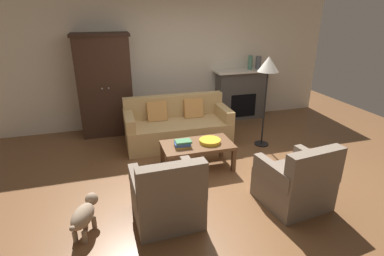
{
  "coord_description": "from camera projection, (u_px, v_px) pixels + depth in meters",
  "views": [
    {
      "loc": [
        -1.43,
        -3.83,
        2.38
      ],
      "look_at": [
        -0.1,
        0.62,
        0.55
      ],
      "focal_mm": 28.43,
      "sensor_mm": 36.0,
      "label": 1
    }
  ],
  "objects": [
    {
      "name": "mantel_vase_slate",
      "position": [
        258.0,
        63.0,
        6.75
      ],
      "size": [
        0.12,
        0.12,
        0.28
      ],
      "primitive_type": "cylinder",
      "color": "#565B66",
      "rests_on": "fireplace"
    },
    {
      "name": "mantel_vase_jade",
      "position": [
        250.0,
        62.0,
        6.69
      ],
      "size": [
        0.11,
        0.11,
        0.3
      ],
      "primitive_type": "cylinder",
      "color": "slate",
      "rests_on": "fireplace"
    },
    {
      "name": "couch",
      "position": [
        177.0,
        127.0,
        5.68
      ],
      "size": [
        1.93,
        0.88,
        0.86
      ],
      "color": "tan",
      "rests_on": "ground"
    },
    {
      "name": "floor_lamp",
      "position": [
        268.0,
        70.0,
        5.2
      ],
      "size": [
        0.36,
        0.36,
        1.63
      ],
      "color": "black",
      "rests_on": "ground"
    },
    {
      "name": "armchair_near_left",
      "position": [
        167.0,
        198.0,
        3.56
      ],
      "size": [
        0.8,
        0.79,
        0.88
      ],
      "color": "#756656",
      "rests_on": "ground"
    },
    {
      "name": "fruit_bowl",
      "position": [
        210.0,
        141.0,
        4.75
      ],
      "size": [
        0.34,
        0.34,
        0.06
      ],
      "primitive_type": "cylinder",
      "color": "gold",
      "rests_on": "coffee_table"
    },
    {
      "name": "dog",
      "position": [
        84.0,
        215.0,
        3.38
      ],
      "size": [
        0.35,
        0.53,
        0.39
      ],
      "color": "gray",
      "rests_on": "ground"
    },
    {
      "name": "coffee_table",
      "position": [
        197.0,
        147.0,
        4.75
      ],
      "size": [
        1.1,
        0.6,
        0.42
      ],
      "color": "brown",
      "rests_on": "ground"
    },
    {
      "name": "back_wall",
      "position": [
        171.0,
        58.0,
        6.43
      ],
      "size": [
        7.2,
        0.1,
        2.8
      ],
      "primitive_type": "cube",
      "color": "silver",
      "rests_on": "ground"
    },
    {
      "name": "book_stack",
      "position": [
        183.0,
        144.0,
        4.6
      ],
      "size": [
        0.27,
        0.19,
        0.1
      ],
      "color": "gold",
      "rests_on": "coffee_table"
    },
    {
      "name": "armchair_near_right",
      "position": [
        296.0,
        183.0,
        3.86
      ],
      "size": [
        0.86,
        0.85,
        0.88
      ],
      "color": "#756656",
      "rests_on": "ground"
    },
    {
      "name": "ground_plane",
      "position": [
        210.0,
        175.0,
        4.67
      ],
      "size": [
        9.6,
        9.6,
        0.0
      ],
      "primitive_type": "plane",
      "color": "brown"
    },
    {
      "name": "fireplace",
      "position": [
        241.0,
        94.0,
        6.92
      ],
      "size": [
        1.26,
        0.48,
        1.12
      ],
      "color": "#4C4947",
      "rests_on": "ground"
    },
    {
      "name": "armoire",
      "position": [
        105.0,
        85.0,
        5.91
      ],
      "size": [
        1.06,
        0.57,
        1.97
      ],
      "color": "#382319",
      "rests_on": "ground"
    }
  ]
}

